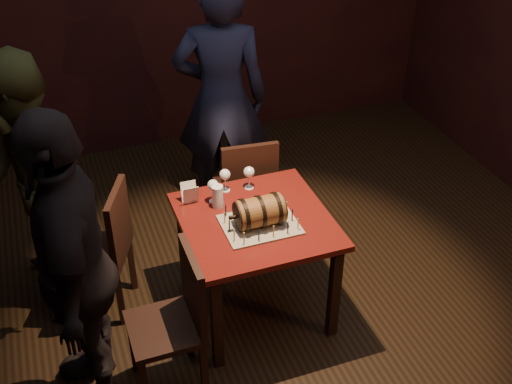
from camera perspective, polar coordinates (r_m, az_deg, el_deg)
The scene contains 16 objects.
room_shell at distance 3.56m, azimuth 1.53°, elevation 5.82°, with size 5.04×5.04×2.80m.
pub_table at distance 4.00m, azimuth -0.03°, elevation -3.63°, with size 0.90×0.90×0.75m.
cake_board at distance 3.87m, azimuth 0.34°, elevation -2.92°, with size 0.45×0.35×0.01m, color gray.
barrel_cake at distance 3.81m, azimuth 0.34°, elevation -1.76°, with size 0.34×0.20×0.20m.
birthday_candles at distance 3.84m, azimuth 0.35°, elevation -2.36°, with size 0.40×0.30×0.09m.
wine_glass_left at distance 4.02m, azimuth -3.84°, elevation 0.52°, with size 0.07×0.07×0.16m.
wine_glass_mid at distance 4.12m, azimuth -2.78°, elevation 1.48°, with size 0.07×0.07×0.16m.
wine_glass_right at distance 4.14m, azimuth -0.63°, elevation 1.71°, with size 0.07×0.07×0.16m.
pint_of_ale at distance 4.00m, azimuth -3.43°, elevation -0.44°, with size 0.07×0.07×0.15m.
menu_card at distance 4.06m, azimuth -5.90°, elevation -0.14°, with size 0.10×0.05×0.13m, color white, non-canonical shape.
chair_back at distance 4.61m, azimuth -0.81°, elevation 0.37°, with size 0.44×0.44×0.93m.
chair_left_rear at distance 4.20m, azimuth -13.14°, elevation -4.54°, with size 0.53×0.53×0.93m.
chair_left_front at distance 3.65m, azimuth -6.99°, elevation -10.85°, with size 0.40×0.40×0.93m.
person_back at distance 4.85m, azimuth -3.11°, elevation 8.20°, with size 0.71×0.46×1.94m, color #1A1C35.
person_left_rear at distance 4.16m, azimuth -19.37°, elevation -0.00°, with size 0.86×0.67×1.77m, color #3D4221.
person_left_front at distance 3.46m, azimuth -15.87°, elevation -6.43°, with size 1.07×0.45×1.83m, color black.
Camera 1 is at (-1.15, -2.91, 3.09)m, focal length 45.00 mm.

